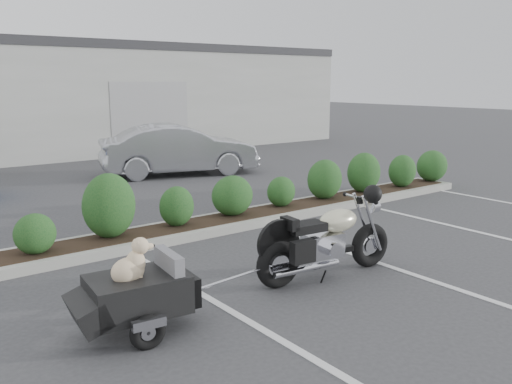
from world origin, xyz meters
TOP-DOWN VIEW (x-y plane):
  - ground at (0.00, 0.00)m, footprint 90.00×90.00m
  - planter_kerb at (1.00, 2.20)m, footprint 12.00×1.00m
  - motorcycle at (0.19, -0.82)m, footprint 2.22×0.79m
  - pet_trailer at (-2.59, -0.80)m, footprint 1.79×1.01m
  - sedan at (2.69, 7.65)m, footprint 4.60×2.70m

SIDE VIEW (x-z plane):
  - ground at x=0.00m, z-range 0.00..0.00m
  - planter_kerb at x=1.00m, z-range 0.00..0.15m
  - pet_trailer at x=-2.59m, z-range -0.08..0.97m
  - motorcycle at x=0.19m, z-range -0.13..1.15m
  - sedan at x=2.69m, z-range 0.00..1.43m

